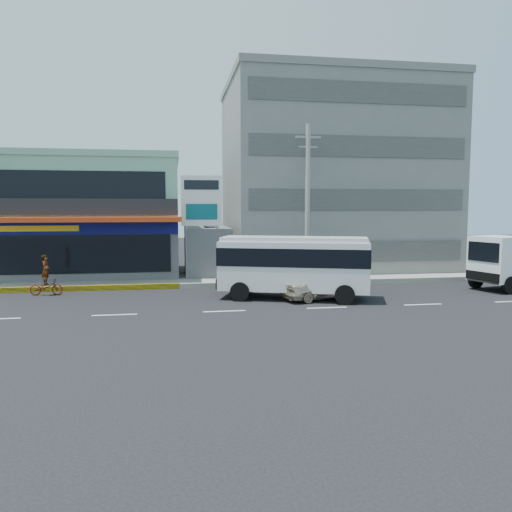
{
  "coord_description": "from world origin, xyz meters",
  "views": [
    {
      "loc": [
        -2.31,
        -22.96,
        4.81
      ],
      "look_at": [
        2.16,
        3.98,
        2.2
      ],
      "focal_mm": 35.0,
      "sensor_mm": 36.0,
      "label": 1
    }
  ],
  "objects_px": {
    "concrete_building": "(331,180)",
    "satellite_dish": "(208,227)",
    "utility_pole_near": "(308,203)",
    "billboard": "(202,207)",
    "motorcycle_rider": "(46,282)",
    "shop_building": "(92,220)",
    "sedan": "(317,287)",
    "minibus": "(294,262)"
  },
  "relations": [
    {
      "from": "concrete_building",
      "to": "satellite_dish",
      "type": "bearing_deg",
      "value": -158.2
    },
    {
      "from": "concrete_building",
      "to": "utility_pole_near",
      "type": "relative_size",
      "value": 1.6
    },
    {
      "from": "satellite_dish",
      "to": "utility_pole_near",
      "type": "relative_size",
      "value": 0.15
    },
    {
      "from": "billboard",
      "to": "motorcycle_rider",
      "type": "relative_size",
      "value": 3.05
    },
    {
      "from": "concrete_building",
      "to": "motorcycle_rider",
      "type": "relative_size",
      "value": 7.07
    },
    {
      "from": "satellite_dish",
      "to": "utility_pole_near",
      "type": "distance_m",
      "value": 7.17
    },
    {
      "from": "shop_building",
      "to": "satellite_dish",
      "type": "distance_m",
      "value": 8.54
    },
    {
      "from": "utility_pole_near",
      "to": "concrete_building",
      "type": "bearing_deg",
      "value": 62.24
    },
    {
      "from": "utility_pole_near",
      "to": "billboard",
      "type": "bearing_deg",
      "value": 164.52
    },
    {
      "from": "satellite_dish",
      "to": "sedan",
      "type": "distance_m",
      "value": 10.62
    },
    {
      "from": "concrete_building",
      "to": "satellite_dish",
      "type": "distance_m",
      "value": 11.3
    },
    {
      "from": "shop_building",
      "to": "motorcycle_rider",
      "type": "distance_m",
      "value": 8.72
    },
    {
      "from": "utility_pole_near",
      "to": "minibus",
      "type": "relative_size",
      "value": 1.21
    },
    {
      "from": "satellite_dish",
      "to": "minibus",
      "type": "distance_m",
      "value": 9.36
    },
    {
      "from": "concrete_building",
      "to": "minibus",
      "type": "relative_size",
      "value": 1.93
    },
    {
      "from": "satellite_dish",
      "to": "utility_pole_near",
      "type": "xyz_separation_m",
      "value": [
        6.0,
        -3.6,
        1.57
      ]
    },
    {
      "from": "concrete_building",
      "to": "satellite_dish",
      "type": "height_order",
      "value": "concrete_building"
    },
    {
      "from": "shop_building",
      "to": "minibus",
      "type": "distance_m",
      "value": 16.58
    },
    {
      "from": "concrete_building",
      "to": "motorcycle_rider",
      "type": "xyz_separation_m",
      "value": [
        -19.32,
        -9.04,
        -6.25
      ]
    },
    {
      "from": "minibus",
      "to": "sedan",
      "type": "height_order",
      "value": "minibus"
    },
    {
      "from": "minibus",
      "to": "billboard",
      "type": "bearing_deg",
      "value": 124.64
    },
    {
      "from": "billboard",
      "to": "utility_pole_near",
      "type": "bearing_deg",
      "value": -15.48
    },
    {
      "from": "shop_building",
      "to": "minibus",
      "type": "relative_size",
      "value": 1.5
    },
    {
      "from": "satellite_dish",
      "to": "billboard",
      "type": "distance_m",
      "value": 2.31
    },
    {
      "from": "billboard",
      "to": "sedan",
      "type": "relative_size",
      "value": 1.74
    },
    {
      "from": "minibus",
      "to": "motorcycle_rider",
      "type": "relative_size",
      "value": 3.66
    },
    {
      "from": "billboard",
      "to": "sedan",
      "type": "distance_m",
      "value": 9.97
    },
    {
      "from": "billboard",
      "to": "minibus",
      "type": "height_order",
      "value": "billboard"
    },
    {
      "from": "minibus",
      "to": "sedan",
      "type": "xyz_separation_m",
      "value": [
        1.16,
        -0.5,
        -1.3
      ]
    },
    {
      "from": "satellite_dish",
      "to": "minibus",
      "type": "bearing_deg",
      "value": -64.31
    },
    {
      "from": "utility_pole_near",
      "to": "sedan",
      "type": "bearing_deg",
      "value": -99.16
    },
    {
      "from": "shop_building",
      "to": "billboard",
      "type": "distance_m",
      "value": 8.92
    },
    {
      "from": "satellite_dish",
      "to": "utility_pole_near",
      "type": "bearing_deg",
      "value": -30.96
    },
    {
      "from": "utility_pole_near",
      "to": "sedan",
      "type": "relative_size",
      "value": 2.53
    },
    {
      "from": "minibus",
      "to": "satellite_dish",
      "type": "bearing_deg",
      "value": 115.69
    },
    {
      "from": "utility_pole_near",
      "to": "motorcycle_rider",
      "type": "relative_size",
      "value": 4.42
    },
    {
      "from": "concrete_building",
      "to": "sedan",
      "type": "distance_m",
      "value": 15.09
    },
    {
      "from": "shop_building",
      "to": "sedan",
      "type": "distance_m",
      "value": 17.96
    },
    {
      "from": "satellite_dish",
      "to": "motorcycle_rider",
      "type": "relative_size",
      "value": 0.66
    },
    {
      "from": "satellite_dish",
      "to": "shop_building",
      "type": "bearing_deg",
      "value": 159.79
    },
    {
      "from": "concrete_building",
      "to": "billboard",
      "type": "distance_m",
      "value": 12.17
    },
    {
      "from": "utility_pole_near",
      "to": "sedan",
      "type": "distance_m",
      "value": 6.92
    }
  ]
}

